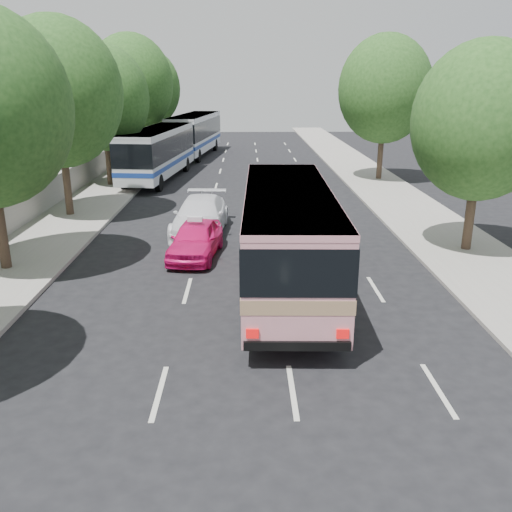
{
  "coord_description": "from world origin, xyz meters",
  "views": [
    {
      "loc": [
        0.01,
        -12.29,
        6.47
      ],
      "look_at": [
        0.29,
        2.64,
        1.6
      ],
      "focal_mm": 38.0,
      "sensor_mm": 36.0,
      "label": 1
    }
  ],
  "objects_px": {
    "tour_coach_front": "(158,149)",
    "tour_coach_rear": "(195,131)",
    "white_pickup": "(200,216)",
    "pink_taxi": "(196,239)",
    "pink_bus": "(287,229)"
  },
  "relations": [
    {
      "from": "pink_taxi",
      "to": "tour_coach_front",
      "type": "bearing_deg",
      "value": 110.05
    },
    {
      "from": "pink_taxi",
      "to": "tour_coach_rear",
      "type": "distance_m",
      "value": 29.38
    },
    {
      "from": "pink_bus",
      "to": "tour_coach_front",
      "type": "xyz_separation_m",
      "value": [
        -7.17,
        20.46,
        -0.0
      ]
    },
    {
      "from": "pink_taxi",
      "to": "white_pickup",
      "type": "relative_size",
      "value": 0.77
    },
    {
      "from": "pink_taxi",
      "to": "tour_coach_front",
      "type": "height_order",
      "value": "tour_coach_front"
    },
    {
      "from": "tour_coach_front",
      "to": "pink_taxi",
      "type": "bearing_deg",
      "value": -70.41
    },
    {
      "from": "pink_taxi",
      "to": "tour_coach_rear",
      "type": "bearing_deg",
      "value": 101.97
    },
    {
      "from": "tour_coach_rear",
      "to": "pink_bus",
      "type": "bearing_deg",
      "value": -72.95
    },
    {
      "from": "tour_coach_front",
      "to": "tour_coach_rear",
      "type": "relative_size",
      "value": 0.95
    },
    {
      "from": "pink_bus",
      "to": "pink_taxi",
      "type": "xyz_separation_m",
      "value": [
        -3.22,
        3.51,
        -1.35
      ]
    },
    {
      "from": "white_pickup",
      "to": "tour_coach_rear",
      "type": "bearing_deg",
      "value": 98.69
    },
    {
      "from": "pink_bus",
      "to": "white_pickup",
      "type": "bearing_deg",
      "value": 117.09
    },
    {
      "from": "tour_coach_front",
      "to": "tour_coach_rear",
      "type": "distance_m",
      "value": 12.37
    },
    {
      "from": "white_pickup",
      "to": "tour_coach_front",
      "type": "distance_m",
      "value": 14.15
    },
    {
      "from": "pink_taxi",
      "to": "tour_coach_front",
      "type": "distance_m",
      "value": 17.45
    }
  ]
}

